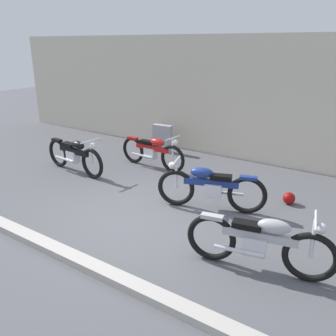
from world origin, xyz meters
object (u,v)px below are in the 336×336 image
object	(u,v)px
helmet	(289,198)
motorcycle_black	(75,155)
stone_marker	(162,138)
motorcycle_red	(152,151)
motorcycle_silver	(260,242)
motorcycle_blue	(210,187)

from	to	relation	value
helmet	motorcycle_black	xyz separation A→B (m)	(-5.13, -1.15, 0.34)
stone_marker	motorcycle_black	world-z (taller)	motorcycle_black
motorcycle_red	stone_marker	bearing A→B (deg)	117.60
motorcycle_silver	helmet	bearing A→B (deg)	84.33
helmet	motorcycle_blue	xyz separation A→B (m)	(-1.26, -1.13, 0.35)
motorcycle_red	motorcycle_silver	world-z (taller)	motorcycle_silver
helmet	motorcycle_blue	world-z (taller)	motorcycle_blue
motorcycle_blue	stone_marker	bearing A→B (deg)	-60.82
helmet	motorcycle_black	distance (m)	5.27
motorcycle_black	motorcycle_blue	bearing A→B (deg)	5.36
motorcycle_blue	motorcycle_black	size ratio (longest dim) A/B	0.97
helmet	motorcycle_red	xyz separation A→B (m)	(-3.70, 0.25, 0.32)
motorcycle_silver	stone_marker	bearing A→B (deg)	125.76
stone_marker	helmet	distance (m)	4.65
stone_marker	motorcycle_blue	size ratio (longest dim) A/B	0.39
stone_marker	motorcycle_silver	bearing A→B (deg)	-42.17
helmet	motorcycle_silver	world-z (taller)	motorcycle_silver
motorcycle_blue	motorcycle_black	xyz separation A→B (m)	(-3.87, -0.02, -0.00)
stone_marker	motorcycle_silver	world-z (taller)	motorcycle_silver
motorcycle_blue	motorcycle_silver	bearing A→B (deg)	118.85
helmet	motorcycle_blue	size ratio (longest dim) A/B	0.12
helmet	motorcycle_silver	distance (m)	2.58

